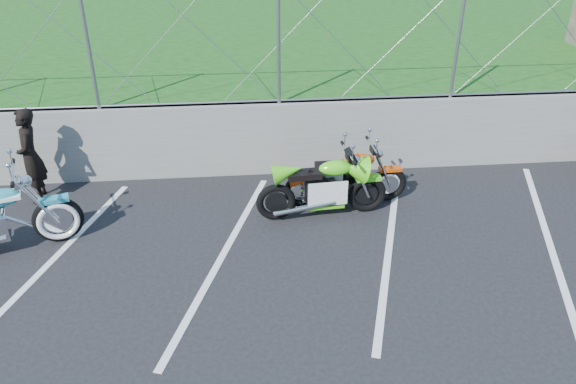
{
  "coord_description": "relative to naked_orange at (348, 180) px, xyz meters",
  "views": [
    {
      "loc": [
        0.31,
        -5.56,
        4.67
      ],
      "look_at": [
        0.95,
        1.3,
        0.79
      ],
      "focal_mm": 35.0,
      "sensor_mm": 36.0,
      "label": 1
    }
  ],
  "objects": [
    {
      "name": "ground",
      "position": [
        -2.0,
        -2.26,
        -0.43
      ],
      "size": [
        90.0,
        90.0,
        0.0
      ],
      "primitive_type": "plane",
      "color": "black",
      "rests_on": "ground"
    },
    {
      "name": "retaining_wall",
      "position": [
        -2.0,
        1.24,
        0.22
      ],
      "size": [
        30.0,
        0.22,
        1.3
      ],
      "primitive_type": "cube",
      "color": "slate",
      "rests_on": "ground"
    },
    {
      "name": "grass_field",
      "position": [
        -2.0,
        11.24,
        0.22
      ],
      "size": [
        30.0,
        20.0,
        1.3
      ],
      "primitive_type": "cube",
      "color": "#154512",
      "rests_on": "ground"
    },
    {
      "name": "chain_link_fence",
      "position": [
        -2.0,
        1.24,
        1.87
      ],
      "size": [
        28.0,
        0.03,
        2.0
      ],
      "color": "gray",
      "rests_on": "retaining_wall"
    },
    {
      "name": "parking_lines",
      "position": [
        -0.8,
        -1.26,
        -0.43
      ],
      "size": [
        18.29,
        4.31,
        0.01
      ],
      "color": "silver",
      "rests_on": "ground"
    },
    {
      "name": "naked_orange",
      "position": [
        0.0,
        0.0,
        0.0
      ],
      "size": [
        2.02,
        0.69,
        1.01
      ],
      "rotation": [
        0.0,
        0.0,
        0.05
      ],
      "color": "black",
      "rests_on": "ground"
    },
    {
      "name": "sportbike_green",
      "position": [
        -0.44,
        -0.34,
        0.03
      ],
      "size": [
        2.07,
        0.74,
        1.07
      ],
      "rotation": [
        0.0,
        0.0,
        0.08
      ],
      "color": "black",
      "rests_on": "ground"
    },
    {
      "name": "person_standing",
      "position": [
        -5.04,
        0.59,
        0.36
      ],
      "size": [
        0.49,
        0.64,
        1.58
      ],
      "primitive_type": "imported",
      "rotation": [
        0.0,
        0.0,
        -1.35
      ],
      "color": "black",
      "rests_on": "ground"
    }
  ]
}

